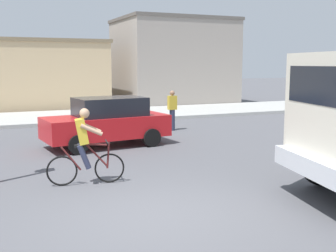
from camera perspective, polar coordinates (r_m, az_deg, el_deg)
ground_plane at (r=7.79m, az=-2.13°, el=-11.85°), size 120.00×120.00×0.00m
sidewalk_far at (r=21.52m, az=-16.14°, el=1.05°), size 80.00×5.00×0.16m
cyclist at (r=9.64m, az=-11.07°, el=-2.72°), size 1.72×0.54×1.72m
car_red_near at (r=14.07m, az=-8.15°, el=0.61°), size 4.17×2.23×1.60m
pedestrian_near_kerb at (r=17.22m, az=0.57°, el=2.19°), size 0.34×0.22×1.62m
building_mid_block at (r=27.71m, az=-20.50°, el=6.49°), size 11.02×7.23×4.08m
building_corner_right at (r=29.21m, az=0.70°, el=8.62°), size 7.37×6.01×5.66m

